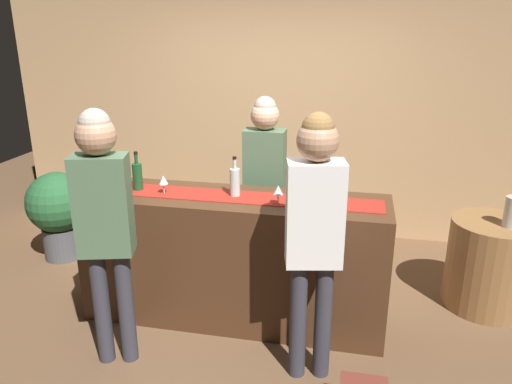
{
  "coord_description": "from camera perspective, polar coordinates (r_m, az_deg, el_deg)",
  "views": [
    {
      "loc": [
        0.87,
        -3.32,
        2.21
      ],
      "look_at": [
        0.17,
        0.0,
        1.06
      ],
      "focal_mm": 34.56,
      "sensor_mm": 36.0,
      "label": 1
    }
  ],
  "objects": [
    {
      "name": "ground_plane",
      "position": [
        4.08,
        -2.47,
        -14.06
      ],
      "size": [
        10.0,
        10.0,
        0.0
      ],
      "primitive_type": "plane",
      "color": "brown"
    },
    {
      "name": "wine_bottle_green",
      "position": [
        3.86,
        -13.56,
        1.83
      ],
      "size": [
        0.07,
        0.07,
        0.3
      ],
      "color": "#194723",
      "rests_on": "bar_counter"
    },
    {
      "name": "bartender",
      "position": [
        4.14,
        1.01,
        2.21
      ],
      "size": [
        0.34,
        0.23,
        1.67
      ],
      "rotation": [
        0.0,
        0.0,
        3.14
      ],
      "color": "#26262B",
      "rests_on": "ground"
    },
    {
      "name": "round_side_table",
      "position": [
        4.46,
        25.47,
        -7.56
      ],
      "size": [
        0.68,
        0.68,
        0.74
      ],
      "primitive_type": "cylinder",
      "color": "olive",
      "rests_on": "ground"
    },
    {
      "name": "bar_counter",
      "position": [
        3.83,
        -2.58,
        -7.7
      ],
      "size": [
        2.3,
        0.6,
        1.01
      ],
      "primitive_type": "cube",
      "color": "#472B19",
      "rests_on": "ground"
    },
    {
      "name": "wine_bottle_clear",
      "position": [
        3.61,
        -2.46,
        1.21
      ],
      "size": [
        0.07,
        0.07,
        0.3
      ],
      "color": "#B2C6C1",
      "rests_on": "bar_counter"
    },
    {
      "name": "counter_runner_cloth",
      "position": [
        3.63,
        -2.7,
        -0.52
      ],
      "size": [
        2.19,
        0.28,
        0.01
      ],
      "primitive_type": "cube",
      "color": "maroon",
      "rests_on": "bar_counter"
    },
    {
      "name": "wine_glass_mid_counter",
      "position": [
        3.44,
        2.58,
        0.16
      ],
      "size": [
        0.07,
        0.07,
        0.14
      ],
      "color": "silver",
      "rests_on": "bar_counter"
    },
    {
      "name": "customer_sipping",
      "position": [
        2.98,
        6.78,
        -3.43
      ],
      "size": [
        0.37,
        0.27,
        1.75
      ],
      "rotation": [
        0.0,
        0.0,
        0.21
      ],
      "color": "#33333D",
      "rests_on": "ground"
    },
    {
      "name": "customer_browsing",
      "position": [
        3.24,
        -17.2,
        -2.33
      ],
      "size": [
        0.38,
        0.28,
        1.75
      ],
      "rotation": [
        0.0,
        0.0,
        0.27
      ],
      "color": "#33333D",
      "rests_on": "ground"
    },
    {
      "name": "wine_glass_near_customer",
      "position": [
        3.72,
        -10.67,
        1.31
      ],
      "size": [
        0.07,
        0.07,
        0.14
      ],
      "color": "silver",
      "rests_on": "bar_counter"
    },
    {
      "name": "potted_plant_tall",
      "position": [
        5.18,
        -21.87,
        -1.86
      ],
      "size": [
        0.6,
        0.6,
        0.88
      ],
      "color": "#4C4C51",
      "rests_on": "ground"
    },
    {
      "name": "back_wall",
      "position": [
        5.34,
        2.41,
        10.56
      ],
      "size": [
        6.0,
        0.12,
        2.9
      ],
      "primitive_type": "cube",
      "color": "tan",
      "rests_on": "ground"
    }
  ]
}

